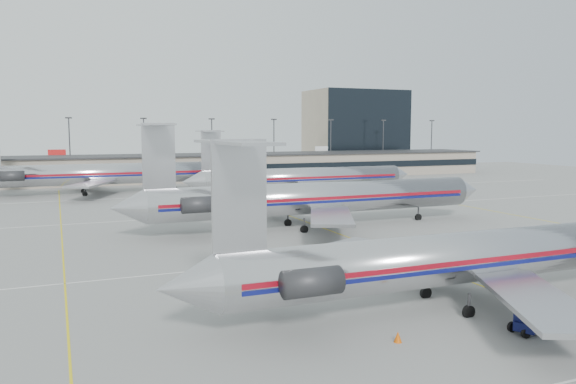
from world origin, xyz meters
TOP-DOWN VIEW (x-y plane):
  - ground at (0.00, 0.00)m, footprint 260.00×260.00m
  - apron_markings at (0.00, 10.00)m, footprint 160.00×0.15m
  - terminal at (0.00, 97.97)m, footprint 162.00×17.00m
  - light_mast_row at (0.00, 112.00)m, footprint 163.60×0.40m
  - distant_building at (62.00, 128.00)m, footprint 30.00×20.00m
  - jet_foreground at (-3.95, -6.30)m, footprint 44.58×26.25m
  - jet_second_row at (-1.24, 25.66)m, footprint 49.57×29.19m
  - jet_third_row at (10.44, 55.72)m, footprint 44.59×27.42m
  - jet_back_row at (-23.41, 75.14)m, footprint 48.23×29.67m
  - tug_left at (-4.59, -12.32)m, footprint 2.70×2.15m
  - cone_left at (-12.59, -10.55)m, footprint 0.60×0.60m

SIDE VIEW (x-z plane):
  - ground at x=0.00m, z-range 0.00..0.00m
  - apron_markings at x=0.00m, z-range 0.00..0.02m
  - cone_left at x=-12.59m, z-range 0.00..0.64m
  - tug_left at x=-4.59m, z-range -0.09..1.88m
  - terminal at x=0.00m, z-range 0.03..6.28m
  - jet_foreground at x=-3.95m, z-range -2.45..9.22m
  - jet_third_row at x=10.44m, z-range -2.56..9.64m
  - jet_second_row at x=-1.24m, z-range -2.72..10.25m
  - jet_back_row at x=-23.41m, z-range -2.76..10.42m
  - light_mast_row at x=0.00m, z-range 0.94..16.22m
  - distant_building at x=62.00m, z-range 0.00..25.00m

